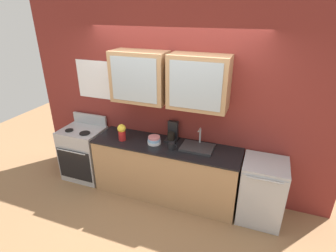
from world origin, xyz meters
TOP-DOWN VIEW (x-y plane):
  - ground_plane at (0.00, 0.00)m, footprint 10.00×10.00m
  - back_wall_unit at (-0.00, 0.30)m, footprint 4.75×0.48m
  - counter at (0.00, 0.00)m, footprint 2.21×0.62m
  - stove_range at (-1.49, -0.00)m, footprint 0.68×0.60m
  - sink_faucet at (0.47, 0.07)m, footprint 0.46×0.33m
  - bowl_stack at (-0.17, -0.02)m, footprint 0.20×0.20m
  - vase at (-0.67, -0.08)m, footprint 0.13×0.13m
  - cup_near_sink at (0.13, -0.09)m, footprint 0.13×0.09m
  - dishwasher at (1.41, -0.00)m, footprint 0.57×0.61m
  - coffee_maker at (0.04, 0.19)m, footprint 0.17×0.20m

SIDE VIEW (x-z plane):
  - ground_plane at x=0.00m, z-range 0.00..0.00m
  - dishwasher at x=1.41m, z-range 0.00..0.89m
  - counter at x=0.00m, z-range 0.00..0.89m
  - stove_range at x=-1.49m, z-range -0.08..0.99m
  - sink_faucet at x=0.47m, z-range 0.78..1.05m
  - cup_near_sink at x=0.13m, z-range 0.89..0.99m
  - bowl_stack at x=-0.17m, z-range 0.89..1.00m
  - coffee_maker at x=0.04m, z-range 0.85..1.14m
  - vase at x=-0.67m, z-range 0.90..1.16m
  - back_wall_unit at x=0.00m, z-range 0.10..2.96m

